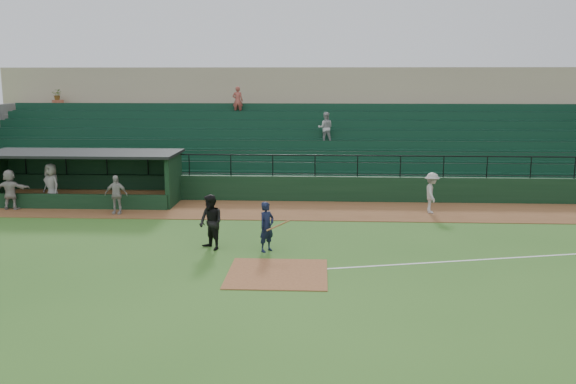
{
  "coord_description": "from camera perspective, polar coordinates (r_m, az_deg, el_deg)",
  "views": [
    {
      "loc": [
        1.28,
        -18.97,
        5.87
      ],
      "look_at": [
        0.0,
        5.0,
        1.4
      ],
      "focal_mm": 38.93,
      "sensor_mm": 36.0,
      "label": 1
    }
  ],
  "objects": [
    {
      "name": "stadium_structure",
      "position": [
        35.63,
        0.98,
        4.8
      ],
      "size": [
        38.0,
        13.08,
        6.4
      ],
      "color": "black",
      "rests_on": "ground"
    },
    {
      "name": "dugout",
      "position": [
        30.92,
        -17.89,
        1.6
      ],
      "size": [
        8.9,
        3.2,
        2.42
      ],
      "color": "black",
      "rests_on": "ground"
    },
    {
      "name": "ground",
      "position": [
        19.9,
        -0.77,
        -6.61
      ],
      "size": [
        90.0,
        90.0,
        0.0
      ],
      "primitive_type": "plane",
      "color": "#305D1E",
      "rests_on": "ground"
    },
    {
      "name": "batter_at_plate",
      "position": [
        21.12,
        -1.95,
        -3.19
      ],
      "size": [
        1.15,
        0.74,
        1.71
      ],
      "color": "black",
      "rests_on": "ground"
    },
    {
      "name": "umpire",
      "position": [
        21.49,
        -7.06,
        -2.77
      ],
      "size": [
        1.16,
        1.16,
        1.9
      ],
      "primitive_type": "imported",
      "rotation": [
        0.0,
        0.0,
        -0.78
      ],
      "color": "black",
      "rests_on": "ground"
    },
    {
      "name": "runner",
      "position": [
        27.6,
        12.99,
        -0.08
      ],
      "size": [
        0.73,
        1.18,
        1.76
      ],
      "primitive_type": "imported",
      "rotation": [
        0.0,
        0.0,
        1.5
      ],
      "color": "#A7A19D",
      "rests_on": "warning_track"
    },
    {
      "name": "dugout_player_c",
      "position": [
        30.25,
        -24.05,
        0.21
      ],
      "size": [
        1.66,
        0.53,
        1.79
      ],
      "primitive_type": "imported",
      "rotation": [
        0.0,
        0.0,
        3.14
      ],
      "color": "#A7A19C",
      "rests_on": "warning_track"
    },
    {
      "name": "dugout_player_a",
      "position": [
        27.73,
        -15.44,
        -0.23
      ],
      "size": [
        0.99,
        0.42,
        1.68
      ],
      "primitive_type": "imported",
      "rotation": [
        0.0,
        0.0,
        0.01
      ],
      "color": "#A09B95",
      "rests_on": "warning_track"
    },
    {
      "name": "home_plate_dirt",
      "position": [
        18.94,
        -0.98,
        -7.46
      ],
      "size": [
        3.0,
        3.0,
        0.03
      ],
      "primitive_type": "cube",
      "color": "brown",
      "rests_on": "ground"
    },
    {
      "name": "warning_track",
      "position": [
        27.62,
        0.33,
        -1.69
      ],
      "size": [
        40.0,
        4.0,
        0.03
      ],
      "primitive_type": "cube",
      "color": "brown",
      "rests_on": "ground"
    },
    {
      "name": "dugout_player_b",
      "position": [
        30.26,
        -20.78,
        0.61
      ],
      "size": [
        1.14,
        1.04,
        1.95
      ],
      "primitive_type": "imported",
      "rotation": [
        0.0,
        0.0,
        -0.57
      ],
      "color": "gray",
      "rests_on": "warning_track"
    },
    {
      "name": "foul_line",
      "position": [
        22.05,
        20.78,
        -5.58
      ],
      "size": [
        17.49,
        4.44,
        0.01
      ],
      "primitive_type": "cube",
      "rotation": [
        0.0,
        0.0,
        0.24
      ],
      "color": "white",
      "rests_on": "ground"
    }
  ]
}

